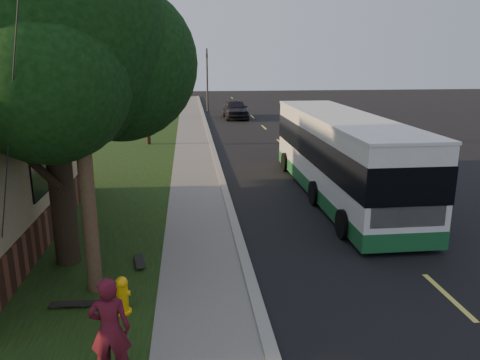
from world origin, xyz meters
name	(u,v)px	position (x,y,z in m)	size (l,w,h in m)	color
ground	(257,308)	(0.00, 0.00, 0.00)	(120.00, 120.00, 0.00)	black
road	(318,177)	(4.00, 10.00, 0.01)	(8.00, 80.00, 0.01)	black
curb	(221,178)	(0.00, 10.00, 0.06)	(0.25, 80.00, 0.12)	gray
sidewalk	(196,179)	(-1.00, 10.00, 0.04)	(2.00, 80.00, 0.08)	slate
grass_verge	(107,182)	(-4.50, 10.00, 0.04)	(5.00, 80.00, 0.07)	black
fire_hydrant	(122,295)	(-2.60, 0.00, 0.43)	(0.32, 0.32, 0.74)	#FAB60D
utility_pole	(76,67)	(-3.31, 0.99, 4.63)	(2.86, 3.21, 9.07)	#473321
leafy_tree	(50,40)	(-4.17, 2.65, 5.17)	(6.30, 6.00, 7.80)	black
bare_tree_near	(147,107)	(-3.50, 18.00, 2.15)	(1.38, 1.21, 4.31)	black
bare_tree_far	(166,93)	(-3.00, 30.00, 2.00)	(1.38, 1.21, 4.03)	black
traffic_signal	(207,76)	(0.50, 34.00, 3.16)	(0.18, 0.22, 5.50)	#2D2D30
transit_bus	(340,154)	(3.97, 7.25, 1.54)	(2.46, 10.65, 2.89)	silver
skateboarder	(110,330)	(-2.50, -1.92, 0.91)	(0.61, 0.40, 1.68)	#4F0F1E
skateboard_main	(140,261)	(-2.50, 2.17, 0.13)	(0.35, 0.86, 0.08)	black
skateboard_spare	(71,304)	(-3.64, 0.32, 0.13)	(0.84, 0.24, 0.08)	black
distant_car	(235,109)	(2.50, 29.15, 0.76)	(1.80, 4.48, 1.53)	black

